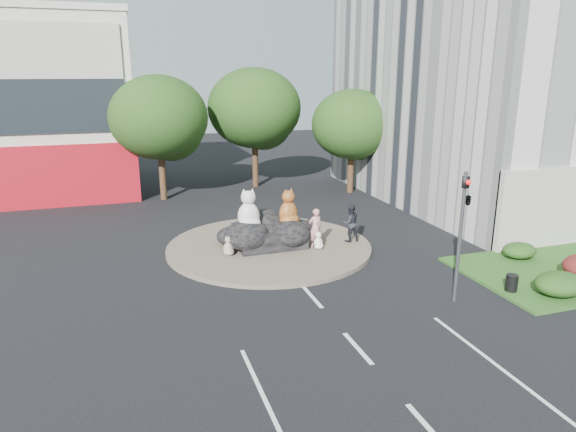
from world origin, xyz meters
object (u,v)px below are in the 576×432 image
Objects in this scene: cat_white at (249,209)px; kitten_white at (318,240)px; pedestrian_pink at (315,228)px; pedestrian_dark at (350,223)px; kitten_calico at (228,245)px; litter_bin at (512,283)px; cat_tabby at (288,207)px; parked_car at (14,197)px.

cat_white is 2.38× the size of kitten_white.
pedestrian_dark is (1.95, 0.23, 0.00)m from pedestrian_pink.
kitten_calico reaches higher than kitten_white.
pedestrian_pink is 1.00× the size of pedestrian_dark.
cat_white reaches higher than kitten_calico.
litter_bin is at bearing 113.65° from pedestrian_dark.
parked_car is at bearing 113.03° from cat_tabby.
parked_car is 29.64m from litter_bin.
kitten_white is 0.45× the size of pedestrian_dark.
kitten_calico is 0.49× the size of pedestrian_dark.
pedestrian_pink is 0.47× the size of parked_car.
pedestrian_pink reaches higher than parked_car.
cat_tabby is 2.19× the size of kitten_white.
litter_bin is (3.53, -7.36, -0.70)m from pedestrian_dark.
pedestrian_dark is (1.91, 0.55, 0.53)m from kitten_white.
pedestrian_pink is at bearing 82.05° from kitten_white.
parked_car reaches higher than litter_bin.
parked_car is (-15.37, 13.93, -0.49)m from pedestrian_pink.
cat_white reaches higher than cat_tabby.
pedestrian_dark reaches higher than pedestrian_pink.
parked_car is at bearing 145.49° from cat_white.
parked_car is at bearing -47.87° from pedestrian_pink.
pedestrian_pink is 2.88× the size of litter_bin.
kitten_white is (4.28, -0.48, -0.04)m from kitten_calico.
litter_bin is (5.45, -6.81, -0.18)m from kitten_white.
cat_tabby reaches higher than kitten_white.
kitten_calico is 6.21m from pedestrian_dark.
pedestrian_dark is 22.09m from parked_car.
cat_tabby reaches higher than litter_bin.
cat_tabby reaches higher than pedestrian_dark.
pedestrian_dark is (5.03, -0.64, -0.96)m from cat_white.
cat_white is at bearing 136.95° from litter_bin.
pedestrian_dark reaches higher than kitten_calico.
pedestrian_dark reaches higher than parked_car.
kitten_white is at bearing -8.60° from cat_white.
cat_white is at bearing -9.20° from pedestrian_dark.
parked_car is at bearing 134.71° from litter_bin.
cat_white is 3.06× the size of litter_bin.
kitten_white is at bearing 14.03° from pedestrian_dark.
cat_white is 2.17× the size of kitten_calico.
kitten_white reaches higher than litter_bin.
litter_bin is (20.85, -21.06, -0.22)m from parked_car.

